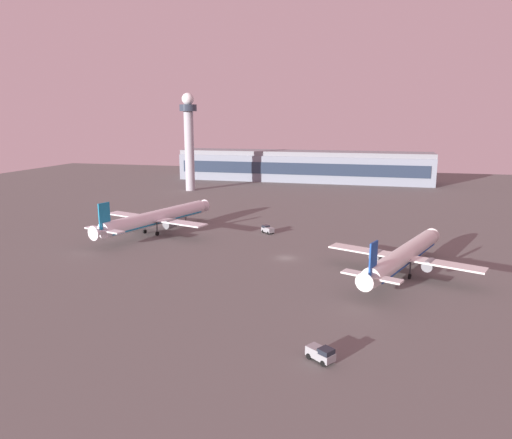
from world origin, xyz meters
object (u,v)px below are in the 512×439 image
cargo_loader (321,353)px  baggage_tractor (268,229)px  airplane_terminal_side (156,218)px  airplane_mid_apron (403,256)px  control_tower (189,135)px

cargo_loader → baggage_tractor: bearing=-126.7°
cargo_loader → airplane_terminal_side: bearing=-103.9°
airplane_terminal_side → cargo_loader: bearing=-31.4°
airplane_terminal_side → cargo_loader: airplane_terminal_side is taller
airplane_mid_apron → baggage_tractor: airplane_mid_apron is taller
baggage_tractor → control_tower: bearing=77.3°
baggage_tractor → cargo_loader: size_ratio=0.98×
cargo_loader → airplane_mid_apron: bearing=-162.2°
airplane_terminal_side → cargo_loader: size_ratio=10.21×
baggage_tractor → cargo_loader: bearing=-120.4°
airplane_terminal_side → cargo_loader: 86.04m
control_tower → cargo_loader: control_tower is taller
airplane_mid_apron → cargo_loader: bearing=-85.6°
baggage_tractor → cargo_loader: 76.52m
airplane_mid_apron → cargo_loader: (-12.85, -42.60, -3.05)m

